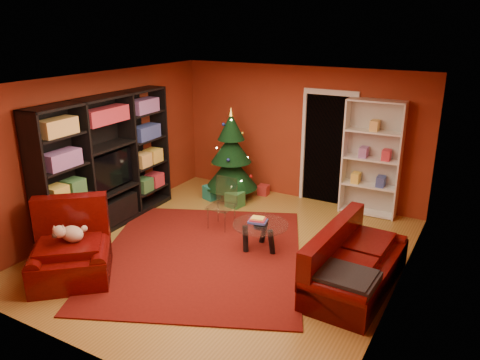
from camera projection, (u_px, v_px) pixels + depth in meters
The scene contains 18 objects.
floor at pixel (227, 253), 7.26m from camera, with size 5.00×5.50×0.05m, color olive.
ceiling at pixel (226, 80), 6.40m from camera, with size 5.00×5.50×0.05m, color silver.
wall_back at pixel (300, 134), 9.12m from camera, with size 5.00×0.05×2.60m, color maroon.
wall_left at pixel (100, 149), 8.01m from camera, with size 0.05×5.50×2.60m, color maroon.
wall_right at pixel (405, 203), 5.66m from camera, with size 0.05×5.50×2.60m, color maroon.
doorway at pixel (328, 150), 8.88m from camera, with size 1.06×0.60×2.16m, color black, non-canonical shape.
rug at pixel (201, 255), 7.12m from camera, with size 2.98×3.47×0.02m, color #63130D.
media_unit at pixel (107, 163), 7.86m from camera, with size 0.45×2.92×2.24m, color black, non-canonical shape.
christmas_tree at pixel (231, 155), 9.17m from camera, with size 1.04×1.04×1.85m, color black, non-canonical shape.
gift_box_teal at pixel (212, 192), 9.35m from camera, with size 0.28×0.28×0.28m, color #1B837B.
gift_box_green at pixel (235, 199), 8.96m from camera, with size 0.29×0.29×0.29m, color #2B7639.
gift_box_red at pixel (263, 190), 9.57m from camera, with size 0.20×0.20×0.20m, color maroon.
white_bookshelf at pixel (372, 159), 8.34m from camera, with size 1.00×0.36×2.16m, color white, non-canonical shape.
armchair at pixel (70, 250), 6.36m from camera, with size 1.11×1.11×0.87m, color #410605, non-canonical shape.
dog at pixel (72, 234), 6.35m from camera, with size 0.40×0.30×0.28m, color beige, non-canonical shape.
sofa at pixel (358, 259), 6.16m from camera, with size 1.94×0.87×0.83m, color #410605, non-canonical shape.
coffee_table at pixel (260, 237), 7.23m from camera, with size 0.86×0.86×0.54m, color gray, non-canonical shape.
acrylic_chair at pixel (221, 207), 7.93m from camera, with size 0.41×0.44×0.79m, color #66605B, non-canonical shape.
Camera 1 is at (3.37, -5.57, 3.40)m, focal length 35.00 mm.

